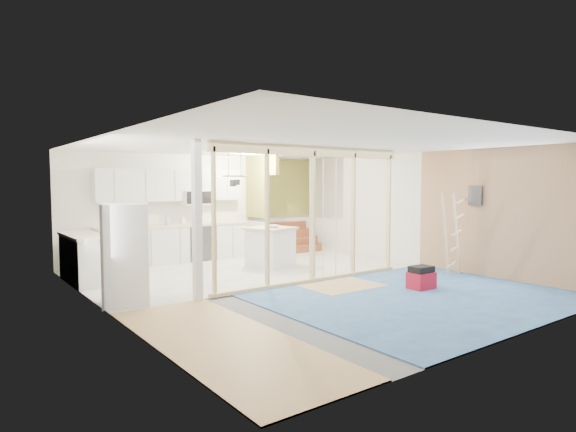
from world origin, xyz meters
TOP-DOWN VIEW (x-y plane):
  - room at (0.00, 0.00)m, footprint 7.01×8.01m
  - floor_overlays at (0.07, 0.06)m, footprint 7.00×8.00m
  - stud_frame at (-0.24, -0.00)m, footprint 4.66×0.14m
  - base_cabinets at (-1.61, 3.36)m, footprint 4.45×2.24m
  - upper_cabinets at (-0.84, 3.82)m, footprint 3.60×0.41m
  - green_partition at (2.04, 3.66)m, footprint 2.25×1.51m
  - pot_rack at (-0.31, 1.89)m, footprint 0.52×0.52m
  - sheathing_panel at (3.48, -2.00)m, footprint 0.02×4.00m
  - electrical_panel at (3.43, -1.40)m, footprint 0.04×0.30m
  - ceiling_light at (1.40, 3.00)m, footprint 0.32×0.32m
  - fridge at (-3.09, 0.45)m, footprint 0.89×0.86m
  - island at (0.60, 1.88)m, footprint 1.15×1.15m
  - bowl at (0.59, 1.75)m, footprint 0.27×0.27m
  - soap_bottle_a at (-1.13, 3.61)m, footprint 0.12×0.13m
  - soap_bottle_b at (-0.67, 3.76)m, footprint 0.12×0.12m
  - toolbox at (1.48, -1.61)m, footprint 0.45×0.34m
  - ladder at (3.02, -1.17)m, footprint 0.91×0.10m

SIDE VIEW (x-z plane):
  - floor_overlays at x=0.07m, z-range 0.00..0.02m
  - toolbox at x=1.48m, z-range -0.01..0.42m
  - island at x=0.60m, z-range 0.00..0.90m
  - base_cabinets at x=-1.61m, z-range 0.00..0.93m
  - fridge at x=-3.09m, z-range 0.00..1.59m
  - ladder at x=3.02m, z-range 0.02..1.71m
  - bowl at x=0.59m, z-range 0.91..0.97m
  - green_partition at x=2.04m, z-range -0.36..2.24m
  - soap_bottle_b at x=-0.67m, z-range 0.93..1.13m
  - soap_bottle_a at x=-1.13m, z-range 0.93..1.20m
  - sheathing_panel at x=3.48m, z-range 0.00..2.60m
  - room at x=0.00m, z-range 0.00..2.61m
  - stud_frame at x=-0.24m, z-range 0.29..2.89m
  - electrical_panel at x=3.43m, z-range 1.45..1.85m
  - upper_cabinets at x=-0.84m, z-range 1.39..2.25m
  - pot_rack at x=-0.31m, z-range 1.64..2.36m
  - ceiling_light at x=1.40m, z-range 2.50..2.58m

